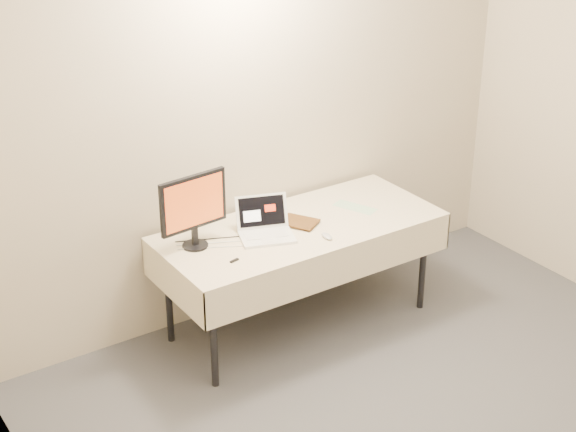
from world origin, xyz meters
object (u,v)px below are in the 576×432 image
table (300,234)px  laptop (265,226)px  monitor (193,206)px  book (293,213)px

table → laptop: bearing=175.5°
monitor → book: monitor is taller
monitor → laptop: bearing=-17.8°
laptop → monitor: (-0.45, 0.09, 0.22)m
laptop → monitor: monitor is taller
table → monitor: (-0.70, 0.11, 0.34)m
table → book: size_ratio=8.00×
monitor → book: bearing=-18.2°
table → laptop: 0.28m
table → monitor: bearing=170.8°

